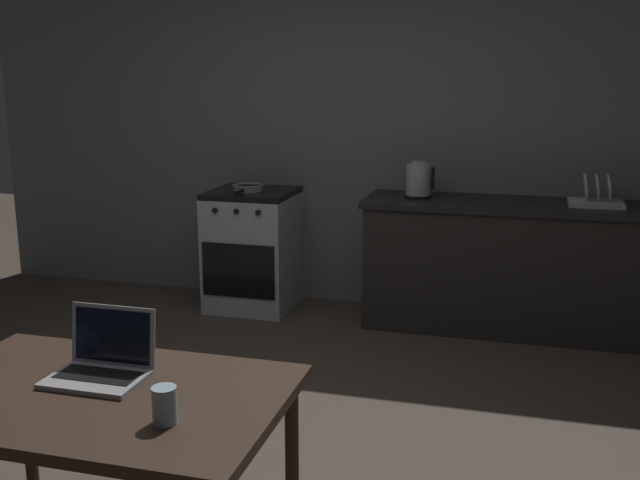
{
  "coord_description": "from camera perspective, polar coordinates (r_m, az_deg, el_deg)",
  "views": [
    {
      "loc": [
        1.27,
        -2.96,
        1.73
      ],
      "look_at": [
        0.27,
        0.66,
        0.87
      ],
      "focal_mm": 41.53,
      "sensor_mm": 36.0,
      "label": 1
    }
  ],
  "objects": [
    {
      "name": "ground_plane",
      "position": [
        3.66,
        -7.11,
        -15.44
      ],
      "size": [
        12.0,
        12.0,
        0.0
      ],
      "primitive_type": "plane",
      "color": "#473D33"
    },
    {
      "name": "kitchen_counter",
      "position": [
        5.17,
        15.45,
        -1.99
      ],
      "size": [
        2.16,
        0.64,
        0.88
      ],
      "color": "#282623",
      "rests_on": "ground_plane"
    },
    {
      "name": "drinking_glass",
      "position": [
        2.28,
        -11.89,
        -12.35
      ],
      "size": [
        0.08,
        0.08,
        0.11
      ],
      "color": "#99B7C6",
      "rests_on": "dining_table"
    },
    {
      "name": "dish_rack",
      "position": [
        5.09,
        20.5,
        3.02
      ],
      "size": [
        0.34,
        0.26,
        0.21
      ],
      "color": "silver",
      "rests_on": "kitchen_counter"
    },
    {
      "name": "laptop",
      "position": [
        2.65,
        -16.48,
        -9.19
      ],
      "size": [
        0.32,
        0.25,
        0.23
      ],
      "rotation": [
        0.0,
        0.0,
        0.08
      ],
      "color": "#99999E",
      "rests_on": "dining_table"
    },
    {
      "name": "electric_kettle",
      "position": [
        5.11,
        7.59,
        4.57
      ],
      "size": [
        0.2,
        0.18,
        0.25
      ],
      "color": "black",
      "rests_on": "kitchen_counter"
    },
    {
      "name": "frying_pan",
      "position": [
        5.4,
        -5.6,
        4.05
      ],
      "size": [
        0.23,
        0.4,
        0.05
      ],
      "color": "gray",
      "rests_on": "stove_oven"
    },
    {
      "name": "back_wall",
      "position": [
        5.46,
        5.18,
        8.14
      ],
      "size": [
        6.4,
        0.1,
        2.56
      ],
      "primitive_type": "cube",
      "color": "slate",
      "rests_on": "ground_plane"
    },
    {
      "name": "dining_table",
      "position": [
        2.59,
        -16.61,
        -12.56
      ],
      "size": [
        1.23,
        0.8,
        0.71
      ],
      "color": "#332319",
      "rests_on": "ground_plane"
    },
    {
      "name": "stove_oven",
      "position": [
        5.5,
        -5.19,
        -0.71
      ],
      "size": [
        0.6,
        0.62,
        0.88
      ],
      "color": "#B7BABF",
      "rests_on": "ground_plane"
    }
  ]
}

